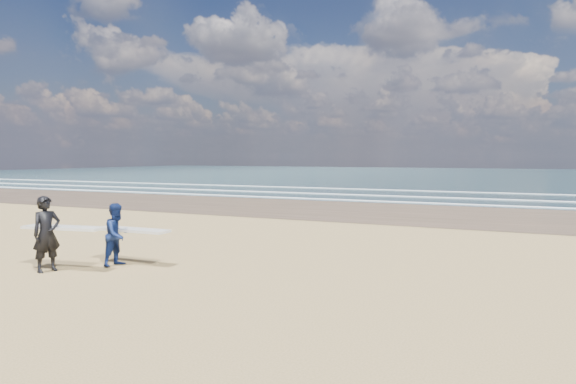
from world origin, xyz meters
The scene contains 2 objects.
surfer_near centered at (-1.76, -0.21, 0.98)m, with size 2.26×1.19×1.93m.
surfer_far centered at (-0.66, 1.08, 0.85)m, with size 2.21×1.06×1.68m.
Camera 1 is at (9.20, -9.36, 2.93)m, focal length 32.00 mm.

